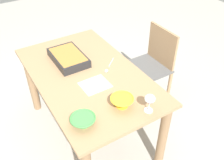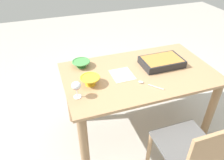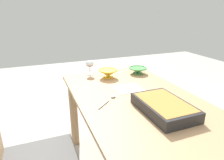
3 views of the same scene
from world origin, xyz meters
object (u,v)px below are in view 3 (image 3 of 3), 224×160
wine_glass (90,64)px  mixing_bowl (138,70)px  dining_table (135,115)px  casserole_dish (164,106)px  small_bowl (108,73)px  napkin (128,89)px  serving_spoon (110,99)px

wine_glass → mixing_bowl: size_ratio=0.83×
dining_table → casserole_dish: 0.32m
casserole_dish → small_bowl: 0.73m
casserole_dish → napkin: casserole_dish is taller
dining_table → mixing_bowl: mixing_bowl is taller
wine_glass → small_bowl: 0.20m
small_bowl → serving_spoon: size_ratio=0.92×
serving_spoon → wine_glass: bearing=-1.9°
casserole_dish → serving_spoon: casserole_dish is taller
mixing_bowl → small_bowl: size_ratio=1.02×
wine_glass → serving_spoon: wine_glass is taller
wine_glass → dining_table: bearing=-164.7°
dining_table → mixing_bowl: (0.48, -0.27, 0.18)m
small_bowl → dining_table: bearing=-175.7°
dining_table → small_bowl: 0.51m
casserole_dish → napkin: (0.42, 0.04, -0.04)m
small_bowl → napkin: small_bowl is taller
casserole_dish → napkin: bearing=5.1°
wine_glass → casserole_dish: (-0.86, -0.22, -0.06)m
dining_table → casserole_dish: (-0.25, -0.05, 0.18)m
wine_glass → casserole_dish: size_ratio=0.36×
dining_table → serving_spoon: size_ratio=7.59×
mixing_bowl → serving_spoon: bearing=134.6°
dining_table → serving_spoon: 0.24m
dining_table → wine_glass: wine_glass is taller
mixing_bowl → serving_spoon: 0.64m
wine_glass → mixing_bowl: bearing=-106.2°
napkin → small_bowl: bearing=9.0°
casserole_dish → small_bowl: small_bowl is taller
small_bowl → mixing_bowl: bearing=-88.3°
mixing_bowl → wine_glass: bearing=73.8°
wine_glass → small_bowl: wine_glass is taller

